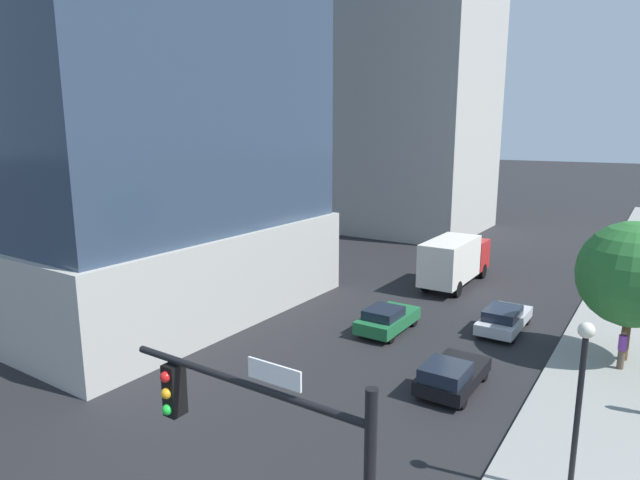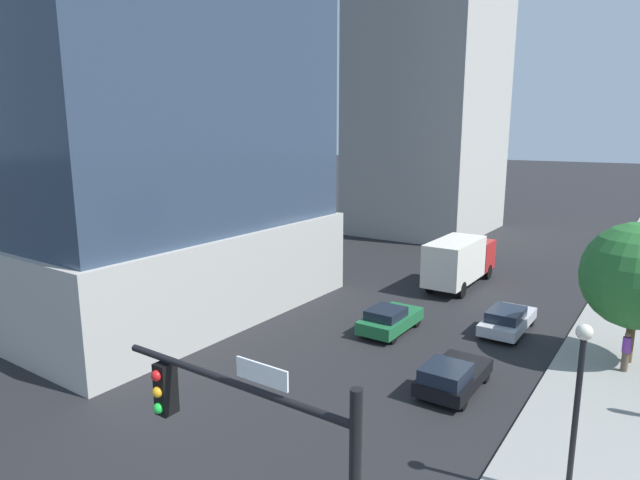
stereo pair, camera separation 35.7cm
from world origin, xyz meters
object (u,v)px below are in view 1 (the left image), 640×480
street_tree (633,274)px  car_silver (504,318)px  car_black (451,375)px  street_lamp (581,383)px  box_truck (455,259)px  traffic_light_pole (276,472)px  car_green (387,319)px  pedestrian_purple_shirt (622,349)px  construction_building (424,50)px

street_tree → car_silver: bearing=169.7°
car_black → street_lamp: bearing=-41.4°
box_truck → street_tree: bearing=-35.7°
traffic_light_pole → car_green: (-6.47, 17.58, -3.85)m
street_lamp → pedestrian_purple_shirt: street_lamp is taller
construction_building → street_tree: 36.56m
traffic_light_pole → pedestrian_purple_shirt: (4.16, 18.87, -3.49)m
construction_building → street_tree: size_ratio=6.89×
construction_building → box_truck: size_ratio=5.59×
street_tree → car_silver: street_tree is taller
traffic_light_pole → car_black: traffic_light_pole is taller
car_green → box_truck: box_truck is taller
car_silver → car_green: car_green is taller
street_tree → pedestrian_purple_shirt: (-0.03, -1.18, -3.08)m
traffic_light_pole → box_truck: bearing=103.2°
car_black → pedestrian_purple_shirt: bearing=45.9°
car_silver → traffic_light_pole: bearing=-86.2°
construction_building → box_truck: bearing=-60.4°
car_green → pedestrian_purple_shirt: size_ratio=2.34×
car_black → box_truck: (-5.07, 14.58, 1.19)m
traffic_light_pole → box_truck: traffic_light_pole is taller
car_black → pedestrian_purple_shirt: size_ratio=2.27×
car_silver → pedestrian_purple_shirt: 5.99m
car_green → street_tree: bearing=13.0°
street_lamp → street_tree: (0.49, 11.42, 0.54)m
street_tree → box_truck: size_ratio=0.81×
street_tree → pedestrian_purple_shirt: size_ratio=3.60×
car_green → traffic_light_pole: bearing=-69.8°
street_lamp → traffic_light_pole: bearing=-113.2°
traffic_light_pole → pedestrian_purple_shirt: size_ratio=3.65×
pedestrian_purple_shirt → street_tree: bearing=88.7°
construction_building → car_silver: 34.48m
car_green → pedestrian_purple_shirt: pedestrian_purple_shirt is taller
car_green → box_truck: bearing=90.0°
traffic_light_pole → car_green: 19.13m
construction_building → street_tree: (21.20, -26.21, -14.17)m
street_tree → car_silver: size_ratio=1.39×
street_tree → street_lamp: bearing=-92.5°
car_silver → pedestrian_purple_shirt: bearing=-21.5°
car_silver → box_truck: (-5.07, 6.65, 1.19)m
car_silver → box_truck: size_ratio=0.59×
street_lamp → pedestrian_purple_shirt: bearing=87.4°
car_silver → street_lamp: bearing=-67.7°
construction_building → traffic_light_pole: size_ratio=6.79×
traffic_light_pole → box_truck: 28.59m
car_green → pedestrian_purple_shirt: 10.72m
street_lamp → car_green: street_lamp is taller
construction_building → street_lamp: size_ratio=8.43×
pedestrian_purple_shirt → car_silver: bearing=158.5°
car_silver → car_green: size_ratio=1.11×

